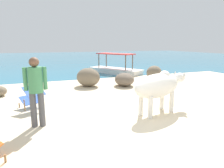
{
  "coord_description": "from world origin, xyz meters",
  "views": [
    {
      "loc": [
        -2.22,
        -3.41,
        1.97
      ],
      "look_at": [
        0.25,
        3.0,
        0.55
      ],
      "focal_mm": 32.1,
      "sensor_mm": 36.0,
      "label": 1
    }
  ],
  "objects": [
    {
      "name": "shore_rock_flat",
      "position": [
        3.7,
        5.67,
        0.41
      ],
      "size": [
        1.24,
        1.22,
        0.73
      ],
      "primitive_type": "ellipsoid",
      "rotation": [
        0.0,
        0.0,
        0.71
      ],
      "color": "#756651",
      "rests_on": "sand_beach"
    },
    {
      "name": "person_standing",
      "position": [
        -2.24,
        1.34,
        0.99
      ],
      "size": [
        0.51,
        0.32,
        1.62
      ],
      "rotation": [
        0.0,
        0.0,
        4.65
      ],
      "color": "#4C4C51",
      "rests_on": "sand_beach"
    },
    {
      "name": "water_surface",
      "position": [
        0.0,
        22.0,
        0.0
      ],
      "size": [
        60.0,
        36.0,
        0.03
      ],
      "primitive_type": "cube",
      "color": "teal",
      "rests_on": "ground"
    },
    {
      "name": "deck_chair_near",
      "position": [
        -2.37,
        2.78,
        0.42
      ],
      "size": [
        0.8,
        0.92,
        0.68
      ],
      "rotation": [
        0.0,
        0.0,
        1.99
      ],
      "color": "olive",
      "rests_on": "sand_beach"
    },
    {
      "name": "shore_rock_small",
      "position": [
        -0.02,
        5.25,
        0.45
      ],
      "size": [
        1.42,
        1.45,
        0.82
      ],
      "primitive_type": "ellipsoid",
      "rotation": [
        0.0,
        0.0,
        2.18
      ],
      "color": "#756651",
      "rests_on": "sand_beach"
    },
    {
      "name": "boat_white",
      "position": [
        2.64,
        8.61,
        0.29
      ],
      "size": [
        2.86,
        3.75,
        1.29
      ],
      "rotation": [
        0.0,
        0.0,
        2.1
      ],
      "color": "white",
      "rests_on": "water_surface"
    },
    {
      "name": "shore_rock_large",
      "position": [
        1.53,
        4.75,
        0.33
      ],
      "size": [
        1.14,
        1.28,
        0.58
      ],
      "primitive_type": "ellipsoid",
      "rotation": [
        0.0,
        0.0,
        1.29
      ],
      "color": "#6B5B4C",
      "rests_on": "sand_beach"
    },
    {
      "name": "cow",
      "position": [
        0.9,
        1.12,
        0.81
      ],
      "size": [
        2.1,
        1.08,
        1.17
      ],
      "rotation": [
        0.0,
        0.0,
        0.3
      ],
      "color": "silver",
      "rests_on": "sand_beach"
    },
    {
      "name": "sand_beach",
      "position": [
        0.0,
        0.0,
        0.02
      ],
      "size": [
        18.0,
        14.0,
        0.04
      ],
      "primitive_type": "cube",
      "color": "beige",
      "rests_on": "ground"
    }
  ]
}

